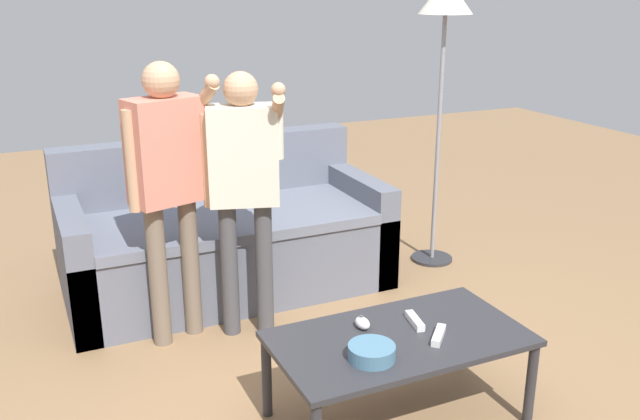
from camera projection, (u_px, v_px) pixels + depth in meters
ground_plane at (343, 409)px, 3.06m from camera, size 12.00×12.00×0.00m
couch at (225, 239)px, 4.23m from camera, size 1.92×0.92×0.89m
coffee_table at (399, 345)px, 2.89m from camera, size 1.07×0.59×0.41m
snack_bowl at (372, 352)px, 2.68m from camera, size 0.19×0.19×0.06m
game_remote_nunchuk at (362, 323)px, 2.93m from camera, size 0.06×0.09×0.05m
floor_lamp at (445, 19)px, 4.23m from camera, size 0.34×0.34×1.86m
player_left at (168, 172)px, 3.41m from camera, size 0.47×0.29×1.47m
player_center at (244, 175)px, 3.48m from camera, size 0.41×0.37×1.41m
game_remote_wand_near at (439, 335)px, 2.85m from camera, size 0.14×0.14×0.03m
game_remote_wand_far at (415, 321)px, 2.97m from camera, size 0.07×0.16×0.03m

